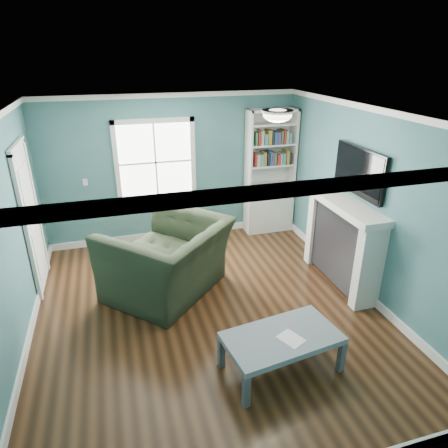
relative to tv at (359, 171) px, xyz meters
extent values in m
plane|color=black|center=(-2.20, -0.20, -1.72)|extent=(5.00, 5.00, 0.00)
plane|color=#366568|center=(-2.20, 2.30, -0.43)|extent=(4.50, 0.00, 4.50)
plane|color=#366568|center=(-2.20, -2.70, -0.43)|extent=(4.50, 0.00, 4.50)
plane|color=#366568|center=(-4.45, -0.20, -0.43)|extent=(0.00, 5.00, 5.00)
plane|color=#366568|center=(0.05, -0.20, -0.43)|extent=(0.00, 5.00, 5.00)
plane|color=white|center=(-2.20, -0.20, 0.88)|extent=(5.00, 5.00, 0.00)
cube|color=white|center=(-2.20, 2.28, -1.66)|extent=(4.50, 0.03, 0.12)
cube|color=white|center=(-4.44, -0.20, -1.66)|extent=(0.03, 5.00, 0.12)
cube|color=white|center=(0.03, -0.20, -1.66)|extent=(0.03, 5.00, 0.12)
cube|color=white|center=(-2.20, 2.28, 0.84)|extent=(4.50, 0.04, 0.08)
cube|color=white|center=(-2.20, -2.68, 0.84)|extent=(4.50, 0.04, 0.08)
cube|color=white|center=(0.03, -0.20, 0.84)|extent=(0.04, 5.00, 0.08)
cube|color=white|center=(-2.50, 2.29, -0.27)|extent=(1.24, 0.01, 1.34)
cube|color=white|center=(-3.16, 2.28, -0.27)|extent=(0.08, 0.06, 1.50)
cube|color=white|center=(-1.84, 2.28, -0.27)|extent=(0.08, 0.06, 1.50)
cube|color=white|center=(-2.50, 2.28, -0.98)|extent=(1.40, 0.06, 0.08)
cube|color=white|center=(-2.50, 2.28, 0.44)|extent=(1.40, 0.06, 0.08)
cube|color=white|center=(-2.50, 2.28, -0.27)|extent=(1.24, 0.03, 0.03)
cube|color=white|center=(-2.50, 2.28, -0.27)|extent=(0.03, 0.03, 1.34)
cube|color=silver|center=(-0.43, 2.10, -1.27)|extent=(0.90, 0.35, 0.90)
cube|color=silver|center=(-0.86, 2.10, -0.12)|extent=(0.04, 0.35, 1.40)
cube|color=silver|center=(0.00, 2.10, -0.12)|extent=(0.04, 0.35, 1.40)
cube|color=silver|center=(-0.43, 2.26, -0.12)|extent=(0.90, 0.02, 1.40)
cube|color=silver|center=(-0.43, 2.10, 0.55)|extent=(0.90, 0.35, 0.04)
cube|color=silver|center=(-0.43, 2.10, -0.80)|extent=(0.84, 0.33, 0.03)
cube|color=silver|center=(-0.43, 2.10, -0.42)|extent=(0.84, 0.33, 0.03)
cube|color=silver|center=(-0.43, 2.10, -0.04)|extent=(0.84, 0.33, 0.03)
cube|color=silver|center=(-0.43, 2.10, 0.32)|extent=(0.84, 0.33, 0.03)
cube|color=maroon|center=(-0.43, 2.08, -0.30)|extent=(0.70, 0.25, 0.22)
cube|color=tan|center=(-0.43, 2.08, 0.08)|extent=(0.70, 0.25, 0.22)
cylinder|color=beige|center=(-0.43, 2.05, 0.46)|extent=(0.26, 0.06, 0.26)
cube|color=black|center=(-0.11, 0.00, -1.12)|extent=(0.30, 1.20, 1.10)
cube|color=black|center=(-0.13, 0.00, -1.32)|extent=(0.22, 0.65, 0.70)
cube|color=silver|center=(-0.13, -0.67, -1.12)|extent=(0.36, 0.16, 1.20)
cube|color=silver|center=(-0.13, 0.67, -1.12)|extent=(0.36, 0.16, 1.20)
cube|color=silver|center=(-0.15, 0.00, -0.47)|extent=(0.44, 1.58, 0.10)
cube|color=black|center=(0.00, 0.00, 0.00)|extent=(0.06, 1.10, 0.65)
cube|color=silver|center=(-4.43, 1.20, -0.70)|extent=(0.04, 0.80, 2.05)
cube|color=white|center=(-4.42, 0.75, -0.70)|extent=(0.05, 0.08, 2.13)
cube|color=white|center=(-4.42, 1.65, -0.70)|extent=(0.05, 0.08, 2.13)
cube|color=white|center=(-4.42, 1.20, 0.36)|extent=(0.05, 0.98, 0.08)
sphere|color=#BF8C3F|center=(-4.37, 1.50, -0.77)|extent=(0.07, 0.07, 0.07)
ellipsoid|color=white|center=(-1.30, -0.10, 0.82)|extent=(0.34, 0.34, 0.15)
cylinder|color=white|center=(-1.30, -0.10, 0.86)|extent=(0.38, 0.38, 0.03)
cube|color=white|center=(-3.70, 2.28, -0.52)|extent=(0.08, 0.01, 0.12)
imported|color=#232D1C|center=(-2.63, 0.46, -1.03)|extent=(1.87, 1.87, 1.40)
cube|color=#464B54|center=(-2.23, -1.81, -1.53)|extent=(0.08, 0.08, 0.38)
cube|color=#464B54|center=(-1.08, -1.65, -1.53)|extent=(0.08, 0.08, 0.38)
cube|color=#464B54|center=(-2.31, -1.21, -1.53)|extent=(0.08, 0.08, 0.38)
cube|color=#464B54|center=(-1.16, -1.05, -1.53)|extent=(0.08, 0.08, 0.38)
cube|color=slate|center=(-1.69, -1.43, -1.31)|extent=(1.31, 0.84, 0.07)
cube|color=white|center=(-1.63, -1.51, -1.28)|extent=(0.29, 0.32, 0.00)
camera|label=1|loc=(-3.25, -4.54, 1.53)|focal=32.00mm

